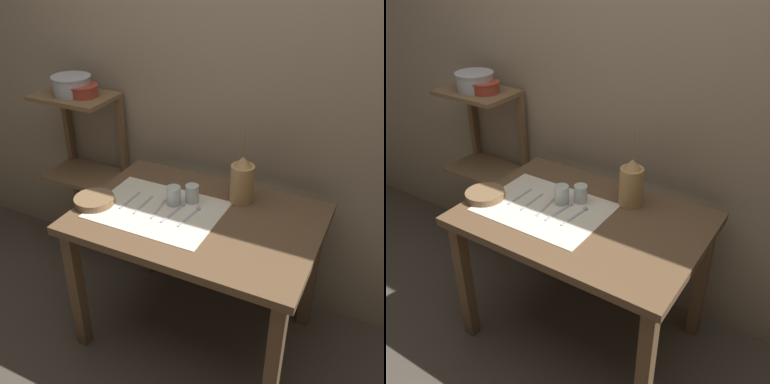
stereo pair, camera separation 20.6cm
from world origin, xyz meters
TOP-DOWN VIEW (x-y plane):
  - ground_plane at (0.00, 0.00)m, footprint 12.00×12.00m
  - stone_wall_back at (0.00, 0.50)m, footprint 7.00×0.06m
  - wooden_table at (0.00, 0.00)m, footprint 1.14×0.78m
  - wooden_shelf_unit at (-0.92, 0.34)m, footprint 0.45×0.30m
  - linen_cloth at (-0.19, -0.04)m, footprint 0.60×0.44m
  - pitcher_with_flowers at (0.14, 0.21)m, footprint 0.12×0.12m
  - wooden_bowl at (-0.50, -0.13)m, footprint 0.20×0.20m
  - glass_tumbler_near at (-0.15, 0.04)m, footprint 0.07×0.07m
  - glass_tumbler_far at (-0.08, 0.10)m, footprint 0.07×0.07m
  - fork_outer at (-0.36, -0.03)m, footprint 0.01×0.18m
  - fork_inner at (-0.28, -0.04)m, footprint 0.02×0.18m
  - knife_center at (-0.19, -0.04)m, footprint 0.03×0.18m
  - spoon_inner at (-0.10, 0.01)m, footprint 0.04×0.19m
  - spoon_outer at (-0.02, 0.01)m, footprint 0.04×0.19m
  - metal_pot_large at (-0.92, 0.30)m, footprint 0.22×0.22m
  - metal_pot_small at (-0.85, 0.30)m, footprint 0.17×0.17m

SIDE VIEW (x-z plane):
  - ground_plane at x=0.00m, z-range 0.00..0.00m
  - wooden_table at x=0.00m, z-range 0.28..1.04m
  - linen_cloth at x=-0.19m, z-range 0.77..0.77m
  - fork_outer at x=-0.36m, z-range 0.77..0.77m
  - fork_inner at x=-0.28m, z-range 0.77..0.77m
  - knife_center at x=-0.19m, z-range 0.77..0.77m
  - spoon_inner at x=-0.10m, z-range 0.76..0.78m
  - spoon_outer at x=-0.02m, z-range 0.76..0.78m
  - wooden_shelf_unit at x=-0.92m, z-range 0.21..1.35m
  - wooden_bowl at x=-0.50m, z-range 0.77..0.80m
  - glass_tumbler_far at x=-0.08m, z-range 0.77..0.86m
  - glass_tumbler_near at x=-0.15m, z-range 0.77..0.86m
  - pitcher_with_flowers at x=0.14m, z-range 0.68..1.07m
  - metal_pot_small at x=-0.85m, z-range 1.14..1.20m
  - metal_pot_large at x=-0.92m, z-range 1.14..1.24m
  - stone_wall_back at x=0.00m, z-range 0.00..2.40m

